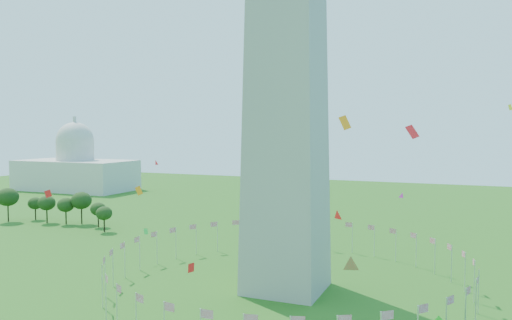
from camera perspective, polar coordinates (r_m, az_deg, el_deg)
The scene contains 4 objects.
flag_ring at distance 116.28m, azimuth 3.47°, elevation -12.43°, with size 80.24×80.24×9.00m.
capitol_building at distance 320.37m, azimuth -19.96°, elevation 0.86°, with size 70.00×35.00×46.00m, color beige, non-canonical shape.
kites_aloft at distance 83.58m, azimuth 5.76°, elevation -7.82°, with size 115.62×57.00×35.84m.
tree_line_west at distance 208.86m, azimuth -22.11°, elevation -5.27°, with size 55.49×15.58×13.14m.
Camera 1 is at (36.57, -55.70, 36.30)m, focal length 35.00 mm.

